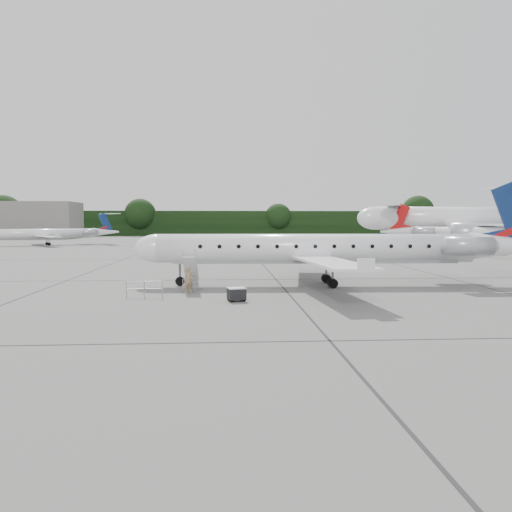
{
  "coord_description": "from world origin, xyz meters",
  "views": [
    {
      "loc": [
        -8.62,
        -32.39,
        4.68
      ],
      "look_at": [
        -6.52,
        1.52,
        2.3
      ],
      "focal_mm": 35.0,
      "sensor_mm": 36.0,
      "label": 1
    }
  ],
  "objects": [
    {
      "name": "baggage_cart",
      "position": [
        -7.97,
        -3.49,
        0.43
      ],
      "size": [
        1.16,
        1.02,
        0.86
      ],
      "primitive_type": null,
      "rotation": [
        0.0,
        0.0,
        0.25
      ],
      "color": "black",
      "rests_on": "ground"
    },
    {
      "name": "safety_railing",
      "position": [
        -13.57,
        -1.78,
        0.5
      ],
      "size": [
        2.2,
        0.19,
        1.0
      ],
      "primitive_type": null,
      "rotation": [
        0.0,
        0.0,
        -0.05
      ],
      "color": "#96999E",
      "rests_on": "ground"
    },
    {
      "name": "airstair",
      "position": [
        -10.95,
        1.39,
        1.17
      ],
      "size": [
        0.94,
        2.55,
        2.35
      ],
      "primitive_type": null,
      "rotation": [
        0.0,
        0.0,
        -0.04
      ],
      "color": "white",
      "rests_on": "ground"
    },
    {
      "name": "bg_regional_left",
      "position": [
        -43.85,
        66.45,
        3.2
      ],
      "size": [
        29.86,
        27.26,
        6.4
      ],
      "primitive_type": null,
      "rotation": [
        0.0,
        0.0,
        0.51
      ],
      "color": "white",
      "rests_on": "ground"
    },
    {
      "name": "bg_regional_right",
      "position": [
        33.44,
        43.69,
        3.77
      ],
      "size": [
        35.28,
        32.36,
        7.55
      ],
      "primitive_type": null,
      "rotation": [
        0.0,
        0.0,
        2.62
      ],
      "color": "white",
      "rests_on": "ground"
    },
    {
      "name": "ground",
      "position": [
        0.0,
        0.0,
        0.0
      ],
      "size": [
        320.0,
        320.0,
        0.0
      ],
      "primitive_type": "plane",
      "color": "slate",
      "rests_on": "ground"
    },
    {
      "name": "treeline",
      "position": [
        0.0,
        130.0,
        4.0
      ],
      "size": [
        260.0,
        4.0,
        8.0
      ],
      "primitive_type": "cube",
      "color": "black",
      "rests_on": "ground"
    },
    {
      "name": "bg_narrowbody",
      "position": [
        32.78,
        54.48,
        7.2
      ],
      "size": [
        43.45,
        33.74,
        14.39
      ],
      "primitive_type": null,
      "rotation": [
        0.0,
        0.0,
        0.13
      ],
      "color": "white",
      "rests_on": "ground"
    },
    {
      "name": "terminal_building",
      "position": [
        -70.0,
        110.0,
        5.0
      ],
      "size": [
        40.0,
        14.0,
        10.0
      ],
      "primitive_type": "cube",
      "color": "slate",
      "rests_on": "ground"
    },
    {
      "name": "passenger",
      "position": [
        -11.0,
        -0.02,
        0.86
      ],
      "size": [
        0.74,
        0.61,
        1.73
      ],
      "primitive_type": "imported",
      "rotation": [
        0.0,
        0.0,
        0.37
      ],
      "color": "#947951",
      "rests_on": "ground"
    },
    {
      "name": "main_regional_jet",
      "position": [
        -2.08,
        3.42,
        3.75
      ],
      "size": [
        29.95,
        22.08,
        7.49
      ],
      "primitive_type": null,
      "rotation": [
        0.0,
        0.0,
        -0.04
      ],
      "color": "white",
      "rests_on": "ground"
    }
  ]
}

